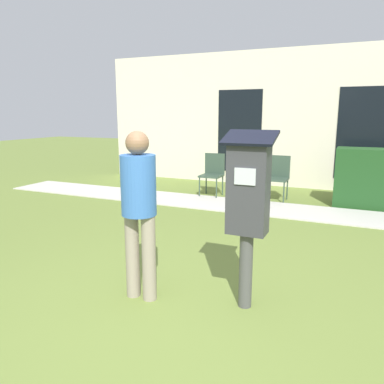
# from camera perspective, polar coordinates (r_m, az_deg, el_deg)

# --- Properties ---
(ground_plane) EXTENTS (40.00, 40.00, 0.00)m
(ground_plane) POSITION_cam_1_polar(r_m,az_deg,el_deg) (3.37, -2.65, -18.97)
(ground_plane) COLOR olive
(sidewalk) EXTENTS (12.00, 1.10, 0.02)m
(sidewalk) POSITION_cam_1_polar(r_m,az_deg,el_deg) (7.03, 12.45, -2.58)
(sidewalk) COLOR beige
(sidewalk) RESTS_ON ground
(building_facade) EXTENTS (10.00, 0.26, 3.20)m
(building_facade) POSITION_cam_1_polar(r_m,az_deg,el_deg) (9.23, 16.01, 10.58)
(building_facade) COLOR beige
(building_facade) RESTS_ON ground
(parking_meter) EXTENTS (0.44, 0.31, 1.59)m
(parking_meter) POSITION_cam_1_polar(r_m,az_deg,el_deg) (3.26, 8.53, -0.86)
(parking_meter) COLOR #4C4C4C
(parking_meter) RESTS_ON ground
(person_standing) EXTENTS (0.32, 0.32, 1.58)m
(person_standing) POSITION_cam_1_polar(r_m,az_deg,el_deg) (3.44, -8.08, -1.68)
(person_standing) COLOR gray
(person_standing) RESTS_ON ground
(outdoor_chair_left) EXTENTS (0.44, 0.44, 0.90)m
(outdoor_chair_left) POSITION_cam_1_polar(r_m,az_deg,el_deg) (8.00, 3.20, 3.20)
(outdoor_chair_left) COLOR #334738
(outdoor_chair_left) RESTS_ON ground
(outdoor_chair_middle) EXTENTS (0.44, 0.44, 0.90)m
(outdoor_chair_middle) POSITION_cam_1_polar(r_m,az_deg,el_deg) (7.77, 12.92, 2.67)
(outdoor_chair_middle) COLOR #334738
(outdoor_chair_middle) RESTS_ON ground
(outdoor_chair_right) EXTENTS (0.44, 0.44, 0.90)m
(outdoor_chair_right) POSITION_cam_1_polar(r_m,az_deg,el_deg) (7.94, 22.94, 2.22)
(outdoor_chair_right) COLOR #334738
(outdoor_chair_right) RESTS_ON ground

